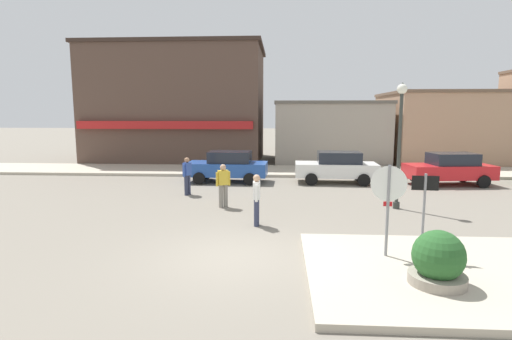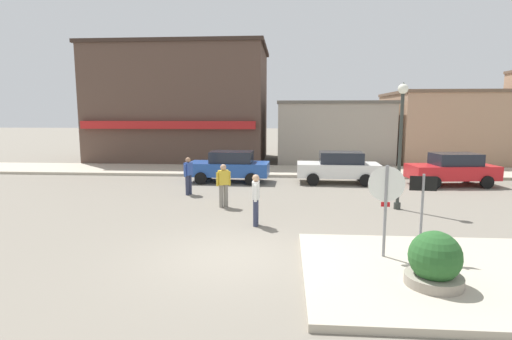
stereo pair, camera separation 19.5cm
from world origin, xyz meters
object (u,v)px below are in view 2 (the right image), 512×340
object	(u,v)px
planter	(434,265)
pedestrian_crossing_far	(188,175)
parked_car_nearest	(229,166)
lamp_post	(401,128)
parked_car_second	(338,167)
pedestrian_crossing_near	(256,198)
stop_sign	(386,199)
parked_car_third	(453,169)
one_way_sign	(422,207)
pedestrian_kerb_side	(223,184)

from	to	relation	value
planter	pedestrian_crossing_far	distance (m)	11.32
planter	parked_car_nearest	xyz separation A→B (m)	(-5.74, 12.14, 0.25)
lamp_post	parked_car_second	bearing A→B (deg)	105.34
parked_car_nearest	pedestrian_crossing_near	world-z (taller)	pedestrian_crossing_near
stop_sign	lamp_post	world-z (taller)	lamp_post
lamp_post	parked_car_third	size ratio (longest dim) A/B	1.09
planter	pedestrian_crossing_near	bearing A→B (deg)	131.10
pedestrian_crossing_far	lamp_post	bearing A→B (deg)	-13.33
one_way_sign	pedestrian_kerb_side	world-z (taller)	one_way_sign
stop_sign	one_way_sign	distance (m)	0.86
one_way_sign	planter	world-z (taller)	one_way_sign
pedestrian_crossing_near	pedestrian_crossing_far	bearing A→B (deg)	125.69
stop_sign	parked_car_third	size ratio (longest dim) A/B	0.55
stop_sign	lamp_post	size ratio (longest dim) A/B	0.51
planter	pedestrian_crossing_near	xyz separation A→B (m)	(-3.81, 4.37, 0.31)
parked_car_second	parked_car_third	bearing A→B (deg)	-2.98
stop_sign	planter	size ratio (longest dim) A/B	1.88
planter	parked_car_second	xyz separation A→B (m)	(-0.30, 12.24, 0.25)
parked_car_third	parked_car_second	bearing A→B (deg)	177.02
stop_sign	parked_car_second	bearing A→B (deg)	88.38
pedestrian_kerb_side	lamp_post	bearing A→B (deg)	1.88
stop_sign	pedestrian_crossing_near	world-z (taller)	stop_sign
one_way_sign	planter	distance (m)	1.79
pedestrian_crossing_far	pedestrian_kerb_side	bearing A→B (deg)	-49.33
planter	parked_car_second	world-z (taller)	parked_car_second
lamp_post	stop_sign	bearing A→B (deg)	-108.12
planter	stop_sign	bearing A→B (deg)	111.34
lamp_post	pedestrian_crossing_near	world-z (taller)	lamp_post
pedestrian_crossing_far	pedestrian_kerb_side	distance (m)	2.84
parked_car_nearest	parked_car_third	bearing A→B (deg)	-0.99
stop_sign	parked_car_second	xyz separation A→B (m)	(0.30, 10.70, -0.71)
parked_car_second	parked_car_third	xyz separation A→B (m)	(5.37, -0.28, 0.00)
pedestrian_crossing_near	pedestrian_crossing_far	world-z (taller)	same
one_way_sign	pedestrian_crossing_near	bearing A→B (deg)	145.57
parked_car_nearest	pedestrian_kerb_side	size ratio (longest dim) A/B	2.52
pedestrian_crossing_far	parked_car_second	bearing A→B (deg)	26.58
stop_sign	parked_car_nearest	bearing A→B (deg)	115.86
parked_car_second	parked_car_third	world-z (taller)	same
planter	parked_car_second	distance (m)	12.24
stop_sign	one_way_sign	bearing A→B (deg)	4.02
parked_car_third	pedestrian_crossing_near	world-z (taller)	pedestrian_crossing_near
lamp_post	pedestrian_crossing_near	bearing A→B (deg)	-152.91
pedestrian_crossing_near	stop_sign	bearing A→B (deg)	-41.44
lamp_post	parked_car_third	distance (m)	6.73
stop_sign	parked_car_third	bearing A→B (deg)	61.43
pedestrian_kerb_side	parked_car_second	bearing A→B (deg)	48.46
parked_car_second	pedestrian_crossing_far	distance (m)	7.54
pedestrian_crossing_near	pedestrian_kerb_side	bearing A→B (deg)	120.49
parked_car_third	pedestrian_crossing_far	world-z (taller)	pedestrian_crossing_far
lamp_post	pedestrian_crossing_near	distance (m)	5.97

